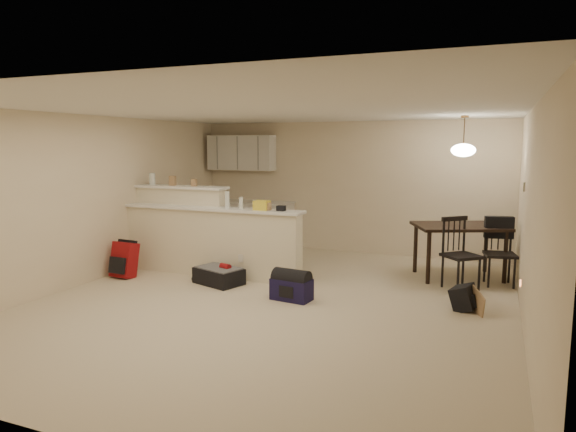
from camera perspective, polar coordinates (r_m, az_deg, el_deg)
The scene contains 22 objects.
room at distance 6.64m, azimuth -1.49°, elevation 0.90°, with size 7.00×7.02×2.50m.
breakfast_bar at distance 8.41m, azimuth -9.78°, elevation -2.15°, with size 3.08×0.58×1.39m.
upper_cabinets at distance 10.53m, azimuth -5.21°, elevation 7.01°, with size 1.40×0.34×0.70m, color white.
kitchen_counter at distance 10.45m, azimuth -4.46°, elevation -0.97°, with size 1.80×0.60×0.90m, color white.
thermostat at distance 7.60m, azimuth 24.73°, elevation 2.96°, with size 0.02×0.12×0.12m, color beige.
jar at distance 8.98m, azimuth -14.85°, elevation 4.01°, with size 0.10×0.10×0.20m, color silver.
cereal_box at distance 8.74m, azimuth -12.70°, elevation 3.85°, with size 0.10×0.07×0.16m, color #A77F56.
small_box at distance 8.51m, azimuth -10.40°, elevation 3.67°, with size 0.08×0.06×0.12m, color #A77F56.
bottle_a at distance 7.97m, azimuth -6.77°, elevation 1.81°, with size 0.07×0.07×0.26m, color silver.
bottle_b at distance 7.86m, azimuth -5.23°, elevation 1.45°, with size 0.06×0.06×0.18m, color silver.
bag_lump at distance 7.71m, azimuth -2.93°, elevation 1.20°, with size 0.22×0.18×0.14m, color #A77F56.
pouch at distance 7.59m, azimuth -0.78°, elevation 0.87°, with size 0.12×0.10×0.08m, color #A77F56.
extra_item_x at distance 7.68m, azimuth -2.40°, elevation 1.07°, with size 0.12×0.10×0.11m, color #A77F56.
dining_table at distance 8.38m, azimuth 18.52°, elevation -1.62°, with size 1.58×1.35×0.83m.
pendant_lamp at distance 8.27m, azimuth 18.90°, elevation 7.00°, with size 0.36×0.36×0.62m.
dining_chair_near at distance 7.75m, azimuth 18.72°, elevation -4.00°, with size 0.45×0.43×1.03m, color black, non-canonical shape.
dining_chair_far at distance 8.16m, azimuth 22.51°, elevation -3.78°, with size 0.43×0.41×0.98m, color black, non-canonical shape.
suitcase at distance 7.78m, azimuth -7.69°, elevation -6.62°, with size 0.70×0.45×0.24m, color black.
red_backpack at distance 8.46m, azimuth -17.72°, elevation -4.66°, with size 0.37×0.23×0.55m, color maroon.
navy_duffel at distance 6.93m, azimuth 0.39°, elevation -8.15°, with size 0.53×0.29×0.29m, color #17123B.
black_daypack at distance 6.91m, azimuth 18.98°, elevation -8.58°, with size 0.34×0.24×0.30m, color black.
cardboard_sheet at distance 6.79m, azimuth 20.32°, elevation -8.98°, with size 0.38×0.02×0.29m, color #A77F56.
Camera 1 is at (2.66, -6.03, 2.06)m, focal length 32.00 mm.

